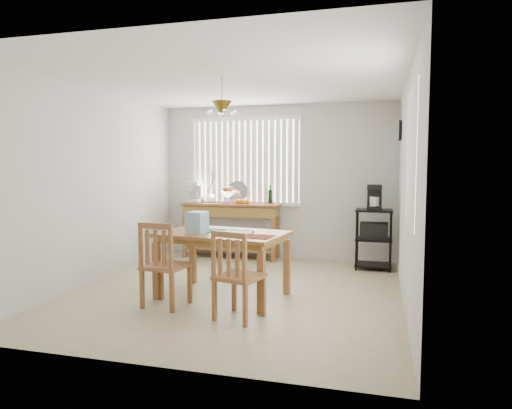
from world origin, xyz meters
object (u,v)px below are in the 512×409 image
(wire_cart, at_px, (374,233))
(chair_left, at_px, (164,265))
(sideboard, at_px, (232,217))
(cart_items, at_px, (375,198))
(dining_table, at_px, (223,240))
(chair_right, at_px, (237,276))

(wire_cart, height_order, chair_left, chair_left)
(sideboard, bearing_deg, cart_items, -6.36)
(wire_cart, xyz_separation_m, cart_items, (0.00, 0.01, 0.54))
(cart_items, distance_m, dining_table, 2.68)
(dining_table, height_order, chair_right, chair_right)
(dining_table, bearing_deg, chair_right, -61.04)
(chair_left, xyz_separation_m, chair_right, (0.91, -0.20, -0.02))
(sideboard, bearing_deg, chair_right, -70.80)
(wire_cart, height_order, cart_items, cart_items)
(cart_items, bearing_deg, chair_left, -130.81)
(cart_items, relative_size, dining_table, 0.24)
(wire_cart, xyz_separation_m, chair_left, (-2.22, -2.56, -0.08))
(chair_right, bearing_deg, cart_items, 64.73)
(chair_left, relative_size, chair_right, 1.04)
(sideboard, relative_size, chair_left, 1.74)
(wire_cart, relative_size, cart_items, 2.43)
(wire_cart, distance_m, chair_right, 3.05)
(wire_cart, distance_m, chair_left, 3.39)
(cart_items, height_order, chair_right, cart_items)
(wire_cart, bearing_deg, chair_right, -115.35)
(wire_cart, distance_m, cart_items, 0.54)
(chair_left, bearing_deg, cart_items, 49.19)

